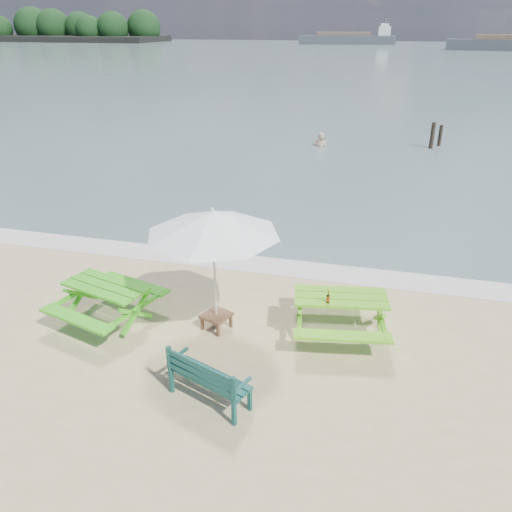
% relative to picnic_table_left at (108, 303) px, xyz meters
% --- Properties ---
extents(sea, '(300.00, 300.00, 0.00)m').
position_rel_picnic_table_left_xyz_m(sea, '(2.49, 83.50, -0.37)').
color(sea, slate).
rests_on(sea, ground).
extents(foam_strip, '(22.00, 0.90, 0.01)m').
position_rel_picnic_table_left_xyz_m(foam_strip, '(2.49, 3.10, -0.37)').
color(foam_strip, silver).
rests_on(foam_strip, ground).
extents(island_headland, '(90.00, 22.00, 7.60)m').
position_rel_picnic_table_left_xyz_m(island_headland, '(-107.51, 138.50, 2.89)').
color(island_headland, black).
rests_on(island_headland, ground).
extents(picnic_table_left, '(2.06, 2.19, 0.78)m').
position_rel_picnic_table_left_xyz_m(picnic_table_left, '(0.00, 0.00, 0.00)').
color(picnic_table_left, green).
rests_on(picnic_table_left, ground).
extents(picnic_table_right, '(1.95, 2.11, 0.80)m').
position_rel_picnic_table_left_xyz_m(picnic_table_right, '(4.36, 0.66, 0.01)').
color(picnic_table_right, '#5EB71B').
rests_on(picnic_table_right, ground).
extents(park_bench, '(1.40, 0.89, 0.82)m').
position_rel_picnic_table_left_xyz_m(park_bench, '(2.65, -1.68, -0.12)').
color(park_bench, '#0E3C38').
rests_on(park_bench, ground).
extents(side_table, '(0.62, 0.62, 0.31)m').
position_rel_picnic_table_left_xyz_m(side_table, '(2.11, 0.25, -0.21)').
color(side_table, brown).
rests_on(side_table, ground).
extents(patio_umbrella, '(3.09, 3.09, 2.37)m').
position_rel_picnic_table_left_xyz_m(patio_umbrella, '(2.11, 0.25, 1.77)').
color(patio_umbrella, silver).
rests_on(patio_umbrella, ground).
extents(beer_bottle, '(0.06, 0.06, 0.24)m').
position_rel_picnic_table_left_xyz_m(beer_bottle, '(4.16, 0.36, 0.50)').
color(beer_bottle, '#935215').
rests_on(beer_bottle, picnic_table_right).
extents(swimmer, '(0.72, 0.50, 1.88)m').
position_rel_picnic_table_left_xyz_m(swimmer, '(1.96, 16.06, -0.67)').
color(swimmer, tan).
rests_on(swimmer, ground).
extents(mooring_pilings, '(0.58, 0.78, 1.37)m').
position_rel_picnic_table_left_xyz_m(mooring_pilings, '(7.10, 17.16, 0.07)').
color(mooring_pilings, black).
rests_on(mooring_pilings, ground).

